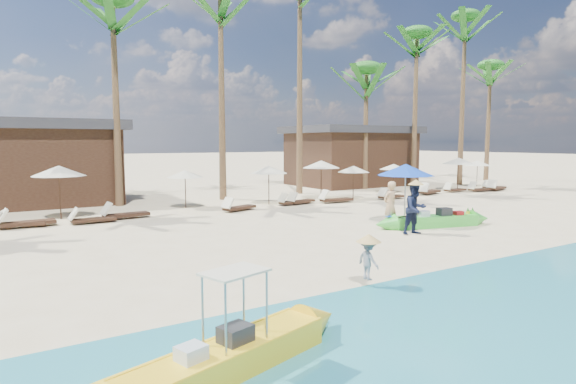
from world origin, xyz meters
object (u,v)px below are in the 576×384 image
green_canoe (434,221)px  blue_umbrella (406,170)px  yellow_canoe (224,359)px  tourist (390,205)px

green_canoe → blue_umbrella: size_ratio=2.31×
yellow_canoe → blue_umbrella: 13.46m
blue_umbrella → tourist: bearing=-162.3°
blue_umbrella → green_canoe: bearing=-61.6°
green_canoe → yellow_canoe: (-11.54, -6.53, -0.00)m
green_canoe → blue_umbrella: bearing=132.5°
green_canoe → yellow_canoe: yellow_canoe is taller
yellow_canoe → blue_umbrella: bearing=17.9°
green_canoe → blue_umbrella: (-0.54, 1.00, 1.89)m
green_canoe → tourist: tourist is taller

